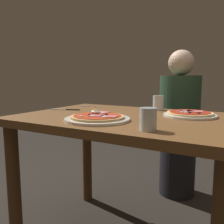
{
  "coord_description": "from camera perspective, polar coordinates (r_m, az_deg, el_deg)",
  "views": [
    {
      "loc": [
        0.54,
        -1.13,
        0.95
      ],
      "look_at": [
        -0.04,
        -0.1,
        0.79
      ],
      "focal_mm": 38.1,
      "sensor_mm": 36.0,
      "label": 1
    }
  ],
  "objects": [
    {
      "name": "knife",
      "position": [
        1.53,
        -10.78,
        0.59
      ],
      "size": [
        0.19,
        0.08,
        0.01
      ],
      "color": "silver",
      "rests_on": "dining_table"
    },
    {
      "name": "fork",
      "position": [
        1.69,
        -5.58,
        1.37
      ],
      "size": [
        0.16,
        0.03,
        0.0
      ],
      "color": "silver",
      "rests_on": "dining_table"
    },
    {
      "name": "dining_table",
      "position": [
        1.29,
        3.58,
        -6.52
      ],
      "size": [
        1.13,
        0.79,
        0.76
      ],
      "color": "brown",
      "rests_on": "ground"
    },
    {
      "name": "pizza_across_left",
      "position": [
        1.31,
        18.13,
        -0.5
      ],
      "size": [
        0.27,
        0.27,
        0.03
      ],
      "color": "white",
      "rests_on": "dining_table"
    },
    {
      "name": "water_glass_far",
      "position": [
        0.91,
        8.67,
        -2.1
      ],
      "size": [
        0.07,
        0.07,
        0.09
      ],
      "color": "silver",
      "rests_on": "dining_table"
    },
    {
      "name": "diner_person",
      "position": [
        2.01,
        15.7,
        -3.64
      ],
      "size": [
        0.32,
        0.32,
        1.18
      ],
      "rotation": [
        0.0,
        0.0,
        3.14
      ],
      "color": "black",
      "rests_on": "ground"
    },
    {
      "name": "pizza_foreground",
      "position": [
        1.13,
        -3.52,
        -1.43
      ],
      "size": [
        0.31,
        0.31,
        0.05
      ],
      "color": "silver",
      "rests_on": "dining_table"
    },
    {
      "name": "water_glass_near",
      "position": [
        1.52,
        11.04,
        1.93
      ],
      "size": [
        0.07,
        0.07,
        0.09
      ],
      "color": "silver",
      "rests_on": "dining_table"
    }
  ]
}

